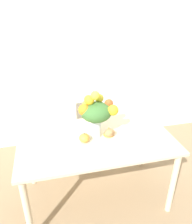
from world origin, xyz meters
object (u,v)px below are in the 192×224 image
(flower_vase, at_px, (96,112))
(pumpkin, at_px, (84,138))
(turkey_figurine, at_px, (109,132))
(dining_chair_near_window, at_px, (63,127))

(flower_vase, bearing_deg, pumpkin, -149.96)
(pumpkin, height_order, turkey_figurine, pumpkin)
(dining_chair_near_window, bearing_deg, flower_vase, -72.27)
(pumpkin, bearing_deg, flower_vase, 30.04)
(pumpkin, xyz_separation_m, dining_chair_near_window, (-0.14, 0.83, -0.34))
(flower_vase, relative_size, dining_chair_near_window, 0.53)
(turkey_figurine, distance_m, dining_chair_near_window, 0.95)
(dining_chair_near_window, bearing_deg, pumpkin, -82.13)
(turkey_figurine, height_order, dining_chair_near_window, dining_chair_near_window)
(turkey_figurine, bearing_deg, pumpkin, -169.82)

